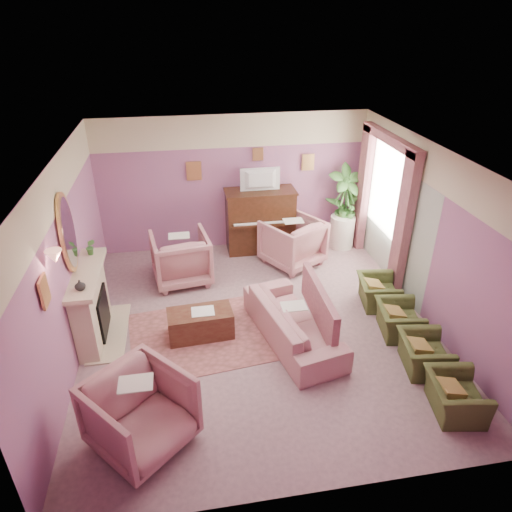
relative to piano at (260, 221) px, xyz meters
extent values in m
cube|color=gray|center=(-0.50, -2.68, -0.65)|extent=(5.50, 6.00, 0.01)
cube|color=white|center=(-0.50, -2.68, 2.15)|extent=(5.50, 6.00, 0.01)
cube|color=#805587|center=(-0.50, 0.32, 0.75)|extent=(5.50, 0.02, 2.80)
cube|color=#805587|center=(-0.50, -5.68, 0.75)|extent=(5.50, 0.02, 2.80)
cube|color=#805587|center=(-3.25, -2.68, 0.75)|extent=(0.02, 6.00, 2.80)
cube|color=#805587|center=(2.25, -2.68, 0.75)|extent=(0.02, 6.00, 2.80)
cube|color=beige|center=(-0.50, 0.31, 1.82)|extent=(5.50, 0.01, 0.65)
cube|color=#A9B4A2|center=(2.23, -1.38, 0.42)|extent=(0.01, 3.00, 2.15)
cube|color=beige|center=(-3.09, -2.48, -0.10)|extent=(0.30, 1.40, 1.10)
cube|color=black|center=(-2.99, -2.48, -0.25)|extent=(0.18, 0.72, 0.68)
cube|color=orange|center=(-2.95, -2.48, -0.43)|extent=(0.06, 0.54, 0.10)
cube|color=beige|center=(-3.06, -2.48, 0.47)|extent=(0.40, 1.55, 0.07)
cube|color=beige|center=(-2.89, -2.48, -0.64)|extent=(0.55, 1.50, 0.02)
ellipsoid|color=#E2AD5F|center=(-3.20, -2.48, 1.15)|extent=(0.04, 0.72, 1.20)
ellipsoid|color=silver|center=(-3.17, -2.48, 1.15)|extent=(0.01, 0.60, 1.06)
cone|color=#FFA385|center=(-3.12, -3.53, 1.33)|extent=(0.20, 0.20, 0.16)
cube|color=#391E10|center=(0.00, 0.00, 0.00)|extent=(1.40, 0.60, 1.30)
cube|color=#391E10|center=(0.00, -0.35, 0.07)|extent=(1.30, 0.12, 0.06)
cube|color=silver|center=(0.00, -0.35, 0.11)|extent=(1.20, 0.08, 0.02)
cube|color=#391E10|center=(0.00, 0.00, 0.66)|extent=(1.45, 0.65, 0.04)
imported|color=black|center=(0.00, -0.05, 0.95)|extent=(0.80, 0.12, 0.48)
cube|color=#E2AD5F|center=(-1.30, 0.28, 1.07)|extent=(0.30, 0.03, 0.38)
cube|color=#E2AD5F|center=(1.05, 0.28, 1.13)|extent=(0.26, 0.03, 0.34)
cube|color=#E2AD5F|center=(0.00, 0.28, 1.35)|extent=(0.22, 0.03, 0.26)
cube|color=#E2AD5F|center=(-3.21, -3.88, 1.07)|extent=(0.03, 0.28, 0.36)
cube|color=silver|center=(2.20, -1.13, 1.05)|extent=(0.03, 1.40, 1.80)
cube|color=#90525A|center=(2.12, -2.05, 0.65)|extent=(0.16, 0.34, 2.60)
cube|color=#90525A|center=(2.12, -0.21, 0.65)|extent=(0.16, 0.34, 2.60)
cube|color=#90525A|center=(2.12, -1.13, 1.91)|extent=(0.16, 2.20, 0.16)
imported|color=#3F7F33|center=(-3.05, -1.93, 0.64)|extent=(0.16, 0.16, 0.28)
imported|color=beige|center=(-3.05, -2.98, 0.58)|extent=(0.16, 0.16, 0.16)
cube|color=#975553|center=(-1.29, -2.79, -0.64)|extent=(2.70, 2.09, 0.01)
cube|color=#4F2C1D|center=(-1.44, -2.78, -0.43)|extent=(1.03, 0.57, 0.45)
cube|color=white|center=(-1.39, -2.78, -0.20)|extent=(0.35, 0.28, 0.01)
imported|color=tan|center=(-0.04, -3.09, -0.22)|extent=(0.71, 2.13, 0.86)
cube|color=#90525A|center=(0.36, -3.09, -0.05)|extent=(0.11, 1.61, 0.59)
imported|color=tan|center=(-1.69, -1.03, -0.12)|extent=(1.01, 1.01, 1.05)
imported|color=tan|center=(0.53, -0.73, -0.12)|extent=(1.01, 1.01, 1.05)
imported|color=tan|center=(-2.24, -4.71, -0.12)|extent=(1.01, 1.01, 1.05)
imported|color=#434F23|center=(1.65, -4.87, -0.32)|extent=(0.53, 0.76, 0.65)
imported|color=#434F23|center=(1.65, -4.05, -0.32)|extent=(0.53, 0.76, 0.65)
imported|color=#434F23|center=(1.65, -3.23, -0.32)|extent=(0.53, 0.76, 0.65)
imported|color=#434F23|center=(1.65, -2.41, -0.32)|extent=(0.53, 0.76, 0.65)
cylinder|color=silver|center=(1.76, -0.17, -0.30)|extent=(0.52, 0.52, 0.70)
imported|color=#3F7F33|center=(1.76, -0.17, 0.22)|extent=(0.30, 0.30, 0.34)
imported|color=#3F7F33|center=(1.88, -0.27, 0.19)|extent=(0.16, 0.16, 0.28)
cylinder|color=brown|center=(1.81, -0.06, -0.48)|extent=(0.34, 0.34, 0.34)
imported|color=#3F7F33|center=(1.81, -0.06, 0.41)|extent=(0.76, 0.76, 1.44)
camera|label=1|loc=(-1.55, -8.62, 3.91)|focal=32.00mm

